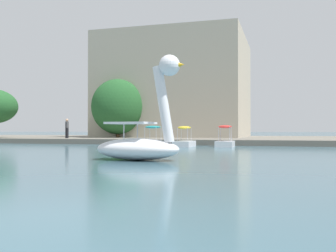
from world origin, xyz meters
TOP-DOWN VIEW (x-y plane):
  - ground_plane at (0.00, 0.00)m, footprint 461.49×461.49m
  - shore_bank_far at (0.00, 34.92)m, footprint 152.03×21.56m
  - swan_boat at (-1.98, 9.70)m, footprint 3.67×2.02m
  - pedal_boat_red at (-0.41, 22.17)m, footprint 1.15×1.95m
  - pedal_boat_yellow at (-3.13, 21.75)m, footprint 1.20×2.19m
  - pedal_boat_teal at (-5.53, 22.24)m, footprint 1.48×2.15m
  - tree_willow_overhanging at (-11.84, 30.87)m, footprint 6.57×6.38m
  - person_on_path at (-15.04, 26.90)m, footprint 0.24×0.26m
  - parked_van at (-5.82, 36.01)m, footprint 4.63×2.21m
  - apartment_block at (-7.67, 38.09)m, footprint 15.12×14.12m

SIDE VIEW (x-z plane):
  - ground_plane at x=0.00m, z-range 0.00..0.00m
  - shore_bank_far at x=0.00m, z-range 0.00..0.42m
  - pedal_boat_yellow at x=-3.13m, z-range -0.30..1.11m
  - pedal_boat_teal at x=-5.53m, z-range -0.29..1.15m
  - pedal_boat_red at x=-0.41m, z-range -0.30..1.16m
  - swan_boat at x=-1.98m, z-range -1.09..2.83m
  - person_on_path at x=-15.04m, z-range 0.48..2.20m
  - parked_van at x=-5.82m, z-range 0.50..2.33m
  - tree_willow_overhanging at x=-11.84m, z-range 0.57..6.22m
  - apartment_block at x=-7.67m, z-range 0.42..11.16m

